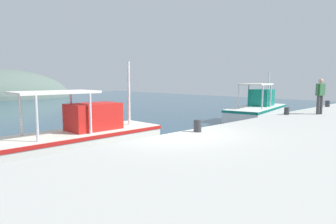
{
  "coord_description": "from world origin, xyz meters",
  "views": [
    {
      "loc": [
        -6.3,
        -6.37,
        2.47
      ],
      "look_at": [
        1.26,
        1.5,
        1.24
      ],
      "focal_mm": 30.7,
      "sensor_mm": 36.0,
      "label": 1
    }
  ],
  "objects_px": {
    "fishing_boat_third": "(258,110)",
    "mooring_bollard_third": "(287,111)",
    "mooring_bollard_second": "(198,126)",
    "fisherman_standing": "(320,95)",
    "mooring_bollard_fourth": "(328,104)",
    "fishing_boat_second": "(77,136)"
  },
  "relations": [
    {
      "from": "fishing_boat_third",
      "to": "mooring_bollard_third",
      "type": "xyz_separation_m",
      "value": [
        -2.29,
        -2.76,
        0.33
      ]
    },
    {
      "from": "fishing_boat_third",
      "to": "mooring_bollard_third",
      "type": "height_order",
      "value": "fishing_boat_third"
    },
    {
      "from": "fishing_boat_third",
      "to": "mooring_bollard_second",
      "type": "xyz_separation_m",
      "value": [
        -8.89,
        -2.76,
        0.35
      ]
    },
    {
      "from": "mooring_bollard_second",
      "to": "fishing_boat_second",
      "type": "bearing_deg",
      "value": 128.84
    },
    {
      "from": "fisherman_standing",
      "to": "mooring_bollard_fourth",
      "type": "bearing_deg",
      "value": 12.75
    },
    {
      "from": "fishing_boat_second",
      "to": "mooring_bollard_second",
      "type": "distance_m",
      "value": 4.14
    },
    {
      "from": "fishing_boat_second",
      "to": "fishing_boat_third",
      "type": "bearing_deg",
      "value": -2.24
    },
    {
      "from": "mooring_bollard_third",
      "to": "mooring_bollard_second",
      "type": "bearing_deg",
      "value": 180.0
    },
    {
      "from": "fisherman_standing",
      "to": "mooring_bollard_third",
      "type": "bearing_deg",
      "value": 142.36
    },
    {
      "from": "mooring_bollard_second",
      "to": "fishing_boat_third",
      "type": "bearing_deg",
      "value": 17.23
    },
    {
      "from": "mooring_bollard_third",
      "to": "fishing_boat_third",
      "type": "bearing_deg",
      "value": 50.32
    },
    {
      "from": "mooring_bollard_fourth",
      "to": "fishing_boat_third",
      "type": "bearing_deg",
      "value": 142.08
    },
    {
      "from": "fishing_boat_third",
      "to": "fisherman_standing",
      "type": "xyz_separation_m",
      "value": [
        -0.96,
        -3.78,
        1.1
      ]
    },
    {
      "from": "mooring_bollard_fourth",
      "to": "fishing_boat_second",
      "type": "bearing_deg",
      "value": 167.95
    },
    {
      "from": "fishing_boat_third",
      "to": "mooring_bollard_second",
      "type": "relative_size",
      "value": 15.81
    },
    {
      "from": "fishing_boat_second",
      "to": "mooring_bollard_fourth",
      "type": "bearing_deg",
      "value": -12.05
    },
    {
      "from": "fishing_boat_second",
      "to": "mooring_bollard_second",
      "type": "xyz_separation_m",
      "value": [
        2.58,
        -3.2,
        0.44
      ]
    },
    {
      "from": "fishing_boat_second",
      "to": "mooring_bollard_second",
      "type": "height_order",
      "value": "fishing_boat_second"
    },
    {
      "from": "fishing_boat_second",
      "to": "fisherman_standing",
      "type": "bearing_deg",
      "value": -21.9
    },
    {
      "from": "fisherman_standing",
      "to": "mooring_bollard_third",
      "type": "distance_m",
      "value": 1.84
    },
    {
      "from": "fishing_boat_third",
      "to": "mooring_bollard_third",
      "type": "relative_size",
      "value": 17.41
    },
    {
      "from": "fishing_boat_third",
      "to": "mooring_bollard_fourth",
      "type": "distance_m",
      "value": 4.5
    }
  ]
}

